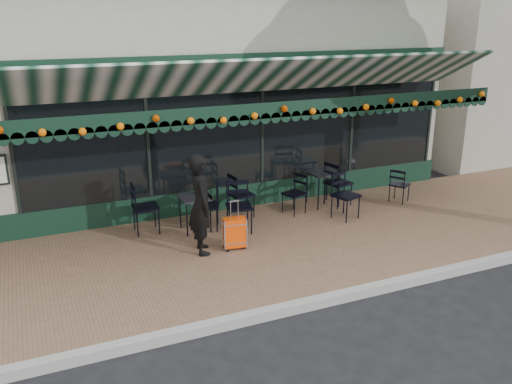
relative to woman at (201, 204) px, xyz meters
name	(u,v)px	position (x,y,z in m)	size (l,w,h in m)	color
ground	(285,311)	(0.55, -2.13, -1.03)	(80.00, 80.00, 0.00)	black
sidewalk	(235,253)	(0.55, -0.13, -0.95)	(18.00, 4.00, 0.15)	brown
curb	(288,309)	(0.55, -2.21, -0.95)	(18.00, 0.16, 0.15)	#9E9E99
restaurant_building	(151,88)	(0.55, 5.71, 1.25)	(12.00, 9.60, 4.50)	gray
woman	(201,204)	(0.00, 0.00, 0.00)	(0.64, 0.42, 1.75)	black
suitcase	(235,233)	(0.56, -0.12, -0.58)	(0.42, 0.28, 0.89)	#F44407
cafe_table_a	(323,175)	(3.14, 1.28, -0.21)	(0.60, 0.60, 0.74)	black
cafe_table_b	(195,200)	(0.19, 0.98, -0.27)	(0.55, 0.55, 0.68)	black
chair_a_left	(294,194)	(2.34, 1.07, -0.46)	(0.41, 0.41, 0.83)	black
chair_a_right	(338,183)	(3.43, 1.13, -0.39)	(0.49, 0.49, 0.97)	black
chair_a_front	(346,196)	(3.15, 0.39, -0.40)	(0.47, 0.47, 0.94)	black
chair_a_extra	(400,185)	(4.78, 0.79, -0.49)	(0.38, 0.38, 0.77)	black
chair_b_left	(207,206)	(0.43, 0.98, -0.42)	(0.46, 0.46, 0.92)	black
chair_b_right	(241,195)	(1.27, 1.33, -0.42)	(0.45, 0.45, 0.91)	black
chair_b_front	(239,207)	(0.94, 0.61, -0.40)	(0.48, 0.48, 0.96)	black
chair_solo	(146,208)	(-0.69, 1.26, -0.39)	(0.49, 0.49, 0.97)	black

